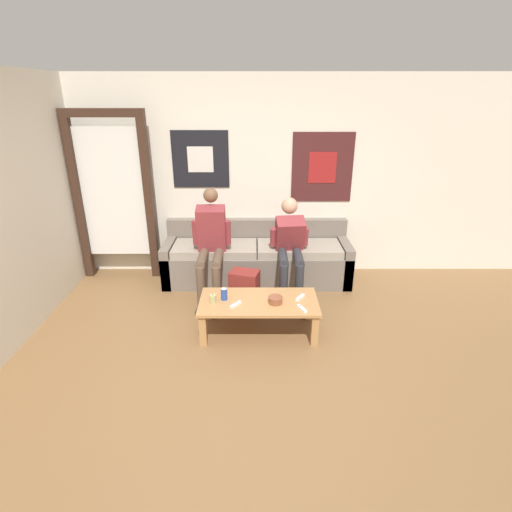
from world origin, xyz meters
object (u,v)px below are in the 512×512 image
couch (255,260)px  person_seated_adult (209,241)px  person_seated_teen (288,244)px  backpack (242,289)px  coffee_table (257,306)px  game_controller_near_left (300,308)px  ceramic_bowl (274,299)px  pillar_candle (211,299)px  game_controller_near_right (299,297)px  game_controller_far_center (234,305)px  drink_can_blue (222,294)px

couch → person_seated_adult: size_ratio=1.87×
person_seated_teen → backpack: bearing=-149.6°
coffee_table → game_controller_near_left: 0.46m
ceramic_bowl → pillar_candle: bearing=178.6°
couch → game_controller_near_left: couch is taller
game_controller_near_right → ceramic_bowl: bearing=-159.4°
backpack → coffee_table: bearing=-74.1°
coffee_table → person_seated_adult: size_ratio=0.94×
couch → person_seated_teen: person_seated_teen is taller
coffee_table → game_controller_far_center: 0.26m
backpack → game_controller_far_center: (-0.06, -0.68, 0.17)m
coffee_table → game_controller_near_right: (0.43, 0.05, 0.07)m
game_controller_near_left → game_controller_near_right: same height
person_seated_adult → person_seated_teen: bearing=1.7°
pillar_candle → drink_can_blue: size_ratio=0.76×
pillar_candle → drink_can_blue: 0.13m
pillar_candle → drink_can_blue: drink_can_blue is taller
person_seated_adult → game_controller_near_left: person_seated_adult is taller
drink_can_blue → person_seated_teen: bearing=50.0°
drink_can_blue → ceramic_bowl: bearing=-8.4°
backpack → game_controller_near_right: (0.59, -0.53, 0.17)m
person_seated_adult → game_controller_near_right: 1.33m
person_seated_adult → ceramic_bowl: bearing=-51.5°
couch → game_controller_far_center: (-0.21, -1.35, 0.09)m
game_controller_near_left → person_seated_teen: bearing=92.1°
game_controller_far_center → game_controller_near_right: bearing=12.8°
person_seated_teen → ceramic_bowl: 1.00m
drink_can_blue → game_controller_near_left: size_ratio=0.86×
game_controller_near_right → person_seated_teen: bearing=93.2°
ceramic_bowl → game_controller_far_center: bearing=-172.7°
person_seated_adult → backpack: bearing=-36.0°
person_seated_teen → game_controller_far_center: person_seated_teen is taller
person_seated_teen → person_seated_adult: bearing=-178.3°
coffee_table → game_controller_near_right: size_ratio=8.74×
pillar_candle → couch: bearing=70.9°
couch → game_controller_near_right: (0.44, -1.21, 0.09)m
backpack → couch: bearing=77.5°
ceramic_bowl → game_controller_near_left: size_ratio=1.01×
backpack → person_seated_adult: bearing=144.0°
game_controller_far_center → couch: bearing=81.0°
pillar_candle → game_controller_far_center: pillar_candle is taller
person_seated_adult → person_seated_teen: 0.95m
backpack → drink_can_blue: 0.63m
backpack → pillar_candle: pillar_candle is taller
ceramic_bowl → person_seated_teen: bearing=77.4°
game_controller_near_left → game_controller_far_center: same height
couch → backpack: 0.69m
ceramic_bowl → pillar_candle: 0.63m
couch → game_controller_near_left: size_ratio=16.53×
couch → ceramic_bowl: bearing=-82.0°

